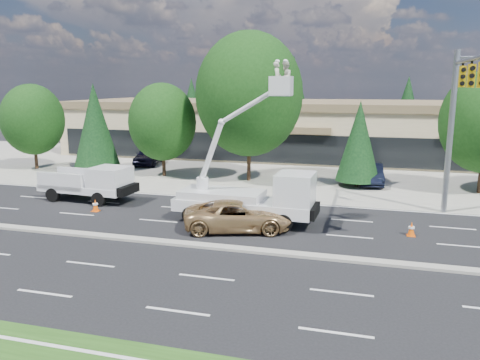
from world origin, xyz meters
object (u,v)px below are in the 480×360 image
(signal_mast, at_px, (461,107))
(minivan, at_px, (238,216))
(bucket_truck, at_px, (255,190))
(utility_pickup, at_px, (92,187))

(signal_mast, distance_m, minivan, 12.48)
(bucket_truck, bearing_deg, minivan, -109.74)
(signal_mast, bearing_deg, utility_pickup, -177.60)
(minivan, bearing_deg, bucket_truck, -38.09)
(utility_pickup, distance_m, bucket_truck, 11.21)
(signal_mast, height_order, minivan, signal_mast)
(signal_mast, xyz_separation_m, minivan, (-10.47, -4.24, -5.31))
(signal_mast, xyz_separation_m, utility_pickup, (-20.91, -0.88, -5.14))
(signal_mast, relative_size, minivan, 1.90)
(signal_mast, bearing_deg, minivan, -157.93)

